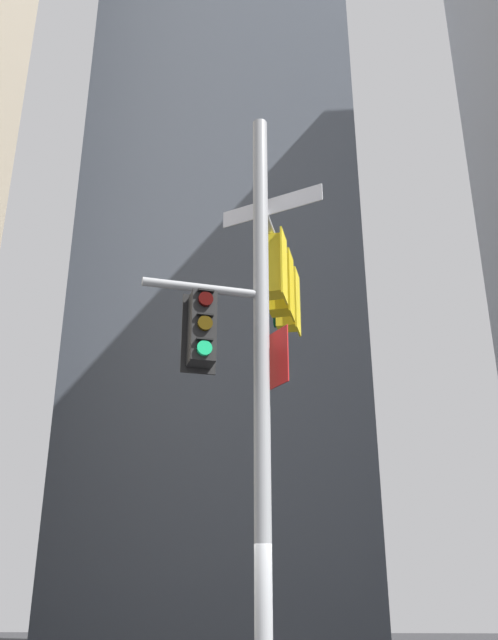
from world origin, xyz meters
The scene contains 2 objects.
building_mid_block centered at (-3.46, 26.24, 23.97)m, with size 13.67×13.67×47.94m, color #4C5460.
signal_pole_assembly centered at (-0.03, 0.61, 5.48)m, with size 2.51×3.18×8.82m.
Camera 1 is at (0.60, -8.90, 1.73)m, focal length 39.25 mm.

